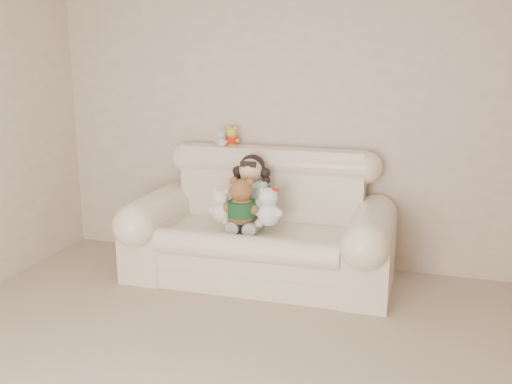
% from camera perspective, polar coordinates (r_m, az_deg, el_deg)
% --- Properties ---
extents(wall_back, '(4.50, 0.00, 4.50)m').
position_cam_1_polar(wall_back, '(4.88, 5.22, 7.67)').
color(wall_back, '#B8A592').
rests_on(wall_back, ground).
extents(sofa, '(2.10, 0.95, 1.03)m').
position_cam_1_polar(sofa, '(4.61, 0.36, -2.57)').
color(sofa, beige).
rests_on(sofa, floor).
extents(seated_child, '(0.38, 0.45, 0.59)m').
position_cam_1_polar(seated_child, '(4.66, -0.50, 0.17)').
color(seated_child, '#2D6E57').
rests_on(seated_child, sofa).
extents(brown_teddy, '(0.33, 0.29, 0.44)m').
position_cam_1_polar(brown_teddy, '(4.43, -1.42, -0.47)').
color(brown_teddy, brown).
rests_on(brown_teddy, sofa).
extents(white_cat, '(0.24, 0.19, 0.36)m').
position_cam_1_polar(white_cat, '(4.41, 1.26, -1.05)').
color(white_cat, white).
rests_on(white_cat, sofa).
extents(cream_teddy, '(0.22, 0.18, 0.32)m').
position_cam_1_polar(cream_teddy, '(4.52, -3.45, -1.01)').
color(cream_teddy, white).
rests_on(cream_teddy, sofa).
extents(yellow_mini_bear, '(0.15, 0.12, 0.21)m').
position_cam_1_polar(yellow_mini_bear, '(4.95, -2.39, 5.63)').
color(yellow_mini_bear, gold).
rests_on(yellow_mini_bear, sofa).
extents(grey_mini_plush, '(0.14, 0.13, 0.18)m').
position_cam_1_polar(grey_mini_plush, '(4.93, -3.42, 5.42)').
color(grey_mini_plush, silver).
rests_on(grey_mini_plush, sofa).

